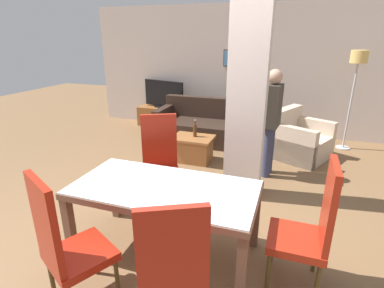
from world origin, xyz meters
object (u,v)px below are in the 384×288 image
dining_chair_near_right (172,273)px  bottle (195,130)px  armchair (299,141)px  dining_chair_head_right (311,226)px  tv_screen (164,95)px  floor_lamp (357,68)px  tv_stand (164,117)px  dining_chair_far_left (160,160)px  coffee_table (193,149)px  sofa (208,127)px  dining_chair_near_left (65,243)px  standing_person (271,117)px  dining_table (165,200)px

dining_chair_near_right → bottle: 3.31m
dining_chair_near_right → armchair: dining_chair_near_right is taller
dining_chair_head_right → armchair: dining_chair_head_right is taller
armchair → tv_screen: tv_screen is taller
tv_screen → dining_chair_near_right: bearing=129.5°
armchair → bottle: 1.87m
tv_screen → floor_lamp: (3.90, -0.28, 0.76)m
dining_chair_head_right → tv_stand: dining_chair_head_right is taller
dining_chair_far_left → coffee_table: dining_chair_far_left is taller
tv_screen → coffee_table: bearing=141.3°
tv_stand → floor_lamp: size_ratio=0.70×
armchair → bottle: size_ratio=3.97×
sofa → dining_chair_near_left: bearing=91.8°
armchair → coffee_table: 1.89m
coffee_table → tv_screen: (-1.35, 1.82, 0.53)m
floor_lamp → tv_stand: bearing=175.9°
standing_person → tv_screen: bearing=59.3°
armchair → standing_person: (-0.44, -0.93, 0.64)m
armchair → floor_lamp: floor_lamp is taller
dining_table → armchair: (1.20, 3.09, -0.29)m
dining_chair_near_left → dining_chair_near_right: (0.87, -0.01, 0.00)m
dining_chair_near_right → standing_person: bearing=56.6°
dining_chair_head_right → dining_chair_near_left: bearing=115.6°
dining_chair_near_right → dining_table: bearing=90.0°
dining_table → tv_stand: bearing=114.3°
dining_table → armchair: armchair is taller
armchair → dining_chair_head_right: bearing=27.5°
dining_chair_near_left → sofa: bearing=119.4°
sofa → bottle: size_ratio=6.88×
dining_chair_head_right → sofa: dining_chair_head_right is taller
dining_chair_head_right → bottle: (-1.78, 2.34, -0.05)m
coffee_table → floor_lamp: size_ratio=0.38×
armchair → tv_screen: size_ratio=1.09×
dining_chair_near_right → tv_screen: dining_chair_near_right is taller
dining_chair_far_left → tv_stand: (-1.43, 3.28, -0.37)m
dining_table → tv_screen: tv_screen is taller
dining_chair_far_left → tv_stand: dining_chair_far_left is taller
dining_chair_far_left → dining_table: bearing=90.0°
floor_lamp → bottle: bearing=-149.2°
dining_chair_far_left → dining_chair_head_right: same height
dining_table → dining_chair_near_right: dining_chair_near_right is taller
bottle → floor_lamp: floor_lamp is taller
dining_table → standing_person: (0.76, 2.16, 0.34)m
dining_chair_far_left → armchair: bearing=-153.5°
dining_chair_near_right → tv_stand: dining_chair_near_right is taller
dining_chair_near_right → standing_person: 3.05m
bottle → tv_stand: bearing=127.7°
dining_chair_near_right → dining_chair_far_left: 1.90m
tv_screen → bottle: bearing=142.3°
dining_chair_near_right → tv_stand: size_ratio=0.91×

